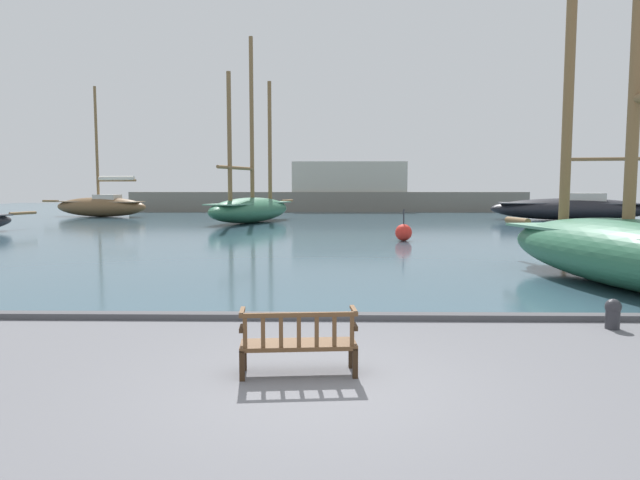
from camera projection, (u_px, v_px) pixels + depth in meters
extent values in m
plane|color=slate|center=(318.00, 388.00, 7.39)|extent=(160.00, 160.00, 0.00)
cube|color=#385666|center=(328.00, 216.00, 51.19)|extent=(100.00, 80.00, 0.08)
cube|color=#4C4C50|center=(322.00, 316.00, 11.22)|extent=(40.00, 0.30, 0.12)
cube|color=#322113|center=(244.00, 356.00, 8.09)|extent=(0.08, 0.08, 0.42)
cube|color=#322113|center=(351.00, 354.00, 8.19)|extent=(0.08, 0.08, 0.42)
cube|color=#322113|center=(242.00, 366.00, 7.64)|extent=(0.08, 0.08, 0.42)
cube|color=#322113|center=(355.00, 363.00, 7.74)|extent=(0.08, 0.08, 0.42)
cube|color=brown|center=(298.00, 345.00, 7.90)|extent=(1.64, 0.65, 0.06)
cube|color=brown|center=(299.00, 315.00, 7.63)|extent=(1.60, 0.19, 0.06)
cube|color=brown|center=(245.00, 333.00, 7.61)|extent=(0.06, 0.04, 0.41)
cube|color=brown|center=(263.00, 333.00, 7.62)|extent=(0.06, 0.04, 0.41)
cube|color=brown|center=(281.00, 332.00, 7.64)|extent=(0.06, 0.04, 0.41)
cube|color=brown|center=(299.00, 332.00, 7.66)|extent=(0.06, 0.04, 0.41)
cube|color=brown|center=(317.00, 332.00, 7.67)|extent=(0.06, 0.04, 0.41)
cube|color=brown|center=(334.00, 331.00, 7.69)|extent=(0.06, 0.04, 0.41)
cube|color=brown|center=(352.00, 331.00, 7.71)|extent=(0.06, 0.04, 0.41)
cube|color=#322113|center=(242.00, 328.00, 7.73)|extent=(0.09, 0.30, 0.06)
cube|color=brown|center=(242.00, 311.00, 7.80)|extent=(0.10, 0.47, 0.04)
cube|color=#322113|center=(354.00, 326.00, 7.83)|extent=(0.09, 0.30, 0.06)
cube|color=brown|center=(354.00, 310.00, 7.90)|extent=(0.10, 0.47, 0.04)
ellipsoid|color=brown|center=(101.00, 207.00, 48.61)|extent=(8.87, 4.27, 1.66)
cube|color=#997A5B|center=(101.00, 202.00, 48.57)|extent=(7.73, 3.47, 0.08)
cube|color=beige|center=(107.00, 198.00, 48.37)|extent=(2.30, 1.72, 0.57)
cylinder|color=brown|center=(97.00, 144.00, 48.17)|extent=(0.23, 0.23, 9.62)
cylinder|color=brown|center=(117.00, 180.00, 47.99)|extent=(3.60, 1.05, 0.18)
cylinder|color=silver|center=(117.00, 178.00, 47.97)|extent=(3.29, 1.14, 0.37)
cylinder|color=brown|center=(50.00, 201.00, 49.85)|extent=(1.57, 0.55, 0.18)
ellipsoid|color=black|center=(571.00, 209.00, 43.54)|extent=(12.24, 5.29, 1.67)
cube|color=#4C4C51|center=(571.00, 203.00, 43.50)|extent=(10.70, 4.22, 0.08)
cube|color=beige|center=(583.00, 198.00, 43.30)|extent=(3.06, 2.29, 0.73)
cylinder|color=brown|center=(570.00, 120.00, 42.97)|extent=(0.34, 0.34, 12.49)
cylinder|color=brown|center=(609.00, 159.00, 42.73)|extent=(5.74, 1.22, 0.27)
cylinder|color=brown|center=(23.00, 213.00, 34.39)|extent=(0.80, 1.82, 0.19)
ellipsoid|color=#2D6647|center=(634.00, 254.00, 14.19)|extent=(4.84, 10.34, 1.72)
cube|color=#5B9375|center=(635.00, 235.00, 14.15)|extent=(3.88, 9.03, 0.08)
cylinder|color=brown|center=(571.00, 38.00, 16.56)|extent=(0.30, 0.30, 10.94)
cylinder|color=brown|center=(517.00, 221.00, 19.68)|extent=(0.49, 1.36, 0.24)
ellipsoid|color=#2D6647|center=(251.00, 210.00, 40.63)|extent=(6.31, 10.88, 1.78)
cube|color=#5B9375|center=(251.00, 203.00, 40.58)|extent=(5.20, 9.45, 0.08)
cylinder|color=brown|center=(252.00, 121.00, 40.29)|extent=(0.29, 0.29, 11.58)
cylinder|color=brown|center=(236.00, 168.00, 38.42)|extent=(1.82, 4.49, 0.23)
cylinder|color=brown|center=(270.00, 142.00, 43.10)|extent=(0.29, 0.29, 9.01)
cylinder|color=brown|center=(229.00, 138.00, 37.49)|extent=(0.29, 0.29, 8.62)
cylinder|color=brown|center=(287.00, 201.00, 46.40)|extent=(0.89, 1.94, 0.23)
cylinder|color=#2D2D33|center=(613.00, 318.00, 10.46)|extent=(0.25, 0.25, 0.41)
sphere|color=#2D2D33|center=(613.00, 307.00, 10.44)|extent=(0.29, 0.29, 0.29)
sphere|color=red|center=(404.00, 233.00, 26.72)|extent=(0.79, 0.79, 0.79)
cylinder|color=#2D2D33|center=(404.00, 217.00, 26.65)|extent=(0.06, 0.06, 0.70)
cube|color=slate|center=(328.00, 202.00, 58.57)|extent=(40.44, 2.40, 2.11)
cube|color=#B7B2A3|center=(349.00, 177.00, 58.30)|extent=(11.65, 2.00, 3.07)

